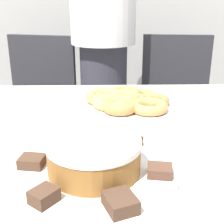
# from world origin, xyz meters

# --- Properties ---
(table) EXTENTS (1.53, 1.01, 0.74)m
(table) POSITION_xyz_m (0.00, 0.00, 0.66)
(table) COLOR silver
(table) RESTS_ON ground_plane
(person_standing) EXTENTS (0.35, 0.35, 1.74)m
(person_standing) POSITION_xyz_m (-0.03, 0.94, 0.92)
(person_standing) COLOR #383842
(person_standing) RESTS_ON ground_plane
(office_chair_left) EXTENTS (0.53, 0.53, 0.89)m
(office_chair_left) POSITION_xyz_m (-0.42, 0.87, 0.42)
(office_chair_left) COLOR black
(office_chair_left) RESTS_ON ground_plane
(office_chair_right) EXTENTS (0.48, 0.48, 0.89)m
(office_chair_right) POSITION_xyz_m (0.39, 0.87, 0.42)
(office_chair_right) COLOR black
(office_chair_right) RESTS_ON ground_plane
(plate_cake) EXTENTS (0.36, 0.36, 0.01)m
(plate_cake) POSITION_xyz_m (-0.04, -0.21, 0.75)
(plate_cake) COLOR white
(plate_cake) RESTS_ON table
(plate_donuts) EXTENTS (0.36, 0.36, 0.01)m
(plate_donuts) POSITION_xyz_m (0.04, 0.23, 0.75)
(plate_donuts) COLOR white
(plate_donuts) RESTS_ON table
(frosted_cake) EXTENTS (0.20, 0.20, 0.07)m
(frosted_cake) POSITION_xyz_m (-0.04, -0.21, 0.79)
(frosted_cake) COLOR #9E662D
(frosted_cake) RESTS_ON plate_cake
(lamington_0) EXTENTS (0.06, 0.06, 0.03)m
(lamington_0) POSITION_xyz_m (-0.13, -0.32, 0.76)
(lamington_0) COLOR #513828
(lamington_0) RESTS_ON plate_cake
(lamington_1) EXTENTS (0.07, 0.07, 0.03)m
(lamington_1) POSITION_xyz_m (0.01, -0.34, 0.76)
(lamington_1) COLOR #513828
(lamington_1) RESTS_ON plate_cake
(lamington_2) EXTENTS (0.06, 0.05, 0.02)m
(lamington_2) POSITION_xyz_m (0.10, -0.23, 0.76)
(lamington_2) COLOR brown
(lamington_2) RESTS_ON plate_cake
(lamington_3) EXTENTS (0.06, 0.06, 0.03)m
(lamington_3) POSITION_xyz_m (0.05, -0.10, 0.76)
(lamington_3) COLOR brown
(lamington_3) RESTS_ON plate_cake
(lamington_4) EXTENTS (0.06, 0.07, 0.02)m
(lamington_4) POSITION_xyz_m (-0.09, -0.08, 0.76)
(lamington_4) COLOR brown
(lamington_4) RESTS_ON plate_cake
(lamington_5) EXTENTS (0.06, 0.05, 0.02)m
(lamington_5) POSITION_xyz_m (-0.18, -0.19, 0.76)
(lamington_5) COLOR #513828
(lamington_5) RESTS_ON plate_cake
(donut_0) EXTENTS (0.12, 0.12, 0.04)m
(donut_0) POSITION_xyz_m (0.04, 0.23, 0.77)
(donut_0) COLOR tan
(donut_0) RESTS_ON plate_donuts
(donut_1) EXTENTS (0.11, 0.11, 0.03)m
(donut_1) POSITION_xyz_m (0.15, 0.22, 0.77)
(donut_1) COLOR #C68447
(donut_1) RESTS_ON plate_donuts
(donut_2) EXTENTS (0.10, 0.10, 0.03)m
(donut_2) POSITION_xyz_m (0.12, 0.28, 0.77)
(donut_2) COLOR tan
(donut_2) RESTS_ON plate_donuts
(donut_3) EXTENTS (0.11, 0.11, 0.03)m
(donut_3) POSITION_xyz_m (0.06, 0.30, 0.77)
(donut_3) COLOR #D18E4C
(donut_3) RESTS_ON plate_donuts
(donut_4) EXTENTS (0.12, 0.12, 0.03)m
(donut_4) POSITION_xyz_m (-0.02, 0.29, 0.76)
(donut_4) COLOR #E5AD66
(donut_4) RESTS_ON plate_donuts
(donut_5) EXTENTS (0.13, 0.13, 0.04)m
(donut_5) POSITION_xyz_m (-0.02, 0.25, 0.77)
(donut_5) COLOR tan
(donut_5) RESTS_ON plate_donuts
(donut_6) EXTENTS (0.12, 0.12, 0.03)m
(donut_6) POSITION_xyz_m (-0.00, 0.19, 0.77)
(donut_6) COLOR #E5AD66
(donut_6) RESTS_ON plate_donuts
(donut_7) EXTENTS (0.11, 0.11, 0.04)m
(donut_7) POSITION_xyz_m (0.03, 0.15, 0.77)
(donut_7) COLOR #D18E4C
(donut_7) RESTS_ON plate_donuts
(donut_8) EXTENTS (0.12, 0.12, 0.03)m
(donut_8) POSITION_xyz_m (0.12, 0.15, 0.77)
(donut_8) COLOR tan
(donut_8) RESTS_ON plate_donuts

